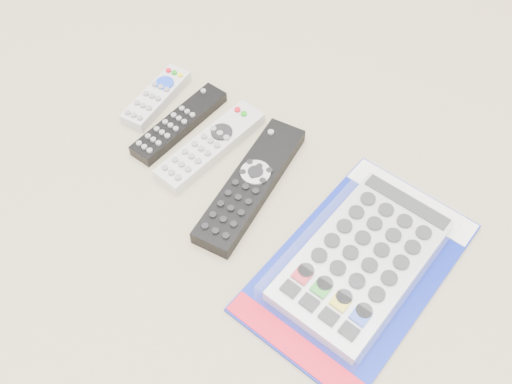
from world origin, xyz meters
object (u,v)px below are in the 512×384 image
Objects in this scene: remote_small_grey at (156,97)px; jumbo_remote_packaged at (362,258)px; remote_slim_black at (179,123)px; remote_silver_dvd at (211,146)px; remote_large_black at (251,184)px.

jumbo_remote_packaged is (0.39, -0.06, 0.01)m from remote_small_grey.
remote_small_grey is at bearing 164.35° from remote_slim_black.
jumbo_remote_packaged is (0.26, -0.03, 0.01)m from remote_silver_dvd.
remote_small_grey is at bearing 158.81° from remote_large_black.
remote_large_black is at bearing 178.52° from jumbo_remote_packaged.
remote_slim_black is 0.15m from remote_large_black.
remote_large_black is at bearing -9.37° from remote_silver_dvd.
remote_slim_black is 0.33m from jumbo_remote_packaged.
remote_large_black is (0.09, -0.02, 0.00)m from remote_silver_dvd.
remote_slim_black is 0.74× the size of remote_large_black.
jumbo_remote_packaged is at bearing -16.22° from remote_small_grey.
remote_small_grey and remote_slim_black have the same top height.
remote_slim_black is 0.06m from remote_silver_dvd.
remote_large_black is at bearing -8.54° from remote_slim_black.
remote_small_grey is 0.59× the size of remote_large_black.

